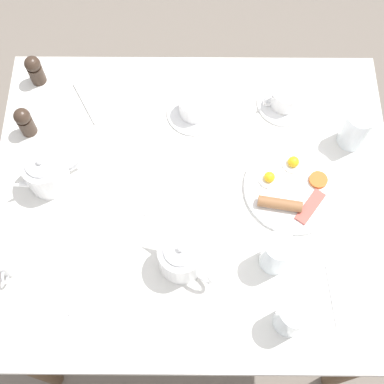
% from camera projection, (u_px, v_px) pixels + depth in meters
% --- Properties ---
extents(ground_plane, '(8.00, 8.00, 0.00)m').
position_uv_depth(ground_plane, '(192.00, 271.00, 2.06)').
color(ground_plane, '#70665B').
extents(table, '(0.89, 1.06, 0.73)m').
position_uv_depth(table, '(192.00, 206.00, 1.46)').
color(table, silver).
rests_on(table, ground_plane).
extents(breakfast_plate, '(0.26, 0.26, 0.04)m').
position_uv_depth(breakfast_plate, '(291.00, 188.00, 1.40)').
color(breakfast_plate, white).
rests_on(breakfast_plate, table).
extents(teapot_near, '(0.14, 0.16, 0.13)m').
position_uv_depth(teapot_near, '(180.00, 257.00, 1.27)').
color(teapot_near, white).
rests_on(teapot_near, table).
extents(teapot_far, '(0.11, 0.18, 0.13)m').
position_uv_depth(teapot_far, '(45.00, 172.00, 1.37)').
color(teapot_far, white).
rests_on(teapot_far, table).
extents(teacup_with_saucer_left, '(0.15, 0.15, 0.07)m').
position_uv_depth(teacup_with_saucer_left, '(191.00, 108.00, 1.48)').
color(teacup_with_saucer_left, white).
rests_on(teacup_with_saucer_left, table).
extents(teacup_with_saucer_right, '(0.15, 0.15, 0.07)m').
position_uv_depth(teacup_with_saucer_right, '(284.00, 99.00, 1.49)').
color(teacup_with_saucer_right, white).
rests_on(teacup_with_saucer_right, table).
extents(water_glass_tall, '(0.07, 0.07, 0.12)m').
position_uv_depth(water_glass_tall, '(275.00, 253.00, 1.27)').
color(water_glass_tall, white).
rests_on(water_glass_tall, table).
extents(water_glass_short, '(0.07, 0.07, 0.12)m').
position_uv_depth(water_glass_short, '(355.00, 129.00, 1.41)').
color(water_glass_short, white).
rests_on(water_glass_short, table).
extents(wine_glass_spare, '(0.07, 0.07, 0.12)m').
position_uv_depth(wine_glass_spare, '(290.00, 317.00, 1.21)').
color(wine_glass_spare, white).
rests_on(wine_glass_spare, table).
extents(creamer_jug, '(0.09, 0.06, 0.06)m').
position_uv_depth(creamer_jug, '(6.00, 262.00, 1.29)').
color(creamer_jug, white).
rests_on(creamer_jug, table).
extents(pepper_grinder, '(0.05, 0.05, 0.10)m').
position_uv_depth(pepper_grinder, '(34.00, 69.00, 1.50)').
color(pepper_grinder, '#38281E').
rests_on(pepper_grinder, table).
extents(salt_grinder, '(0.05, 0.05, 0.10)m').
position_uv_depth(salt_grinder, '(23.00, 121.00, 1.43)').
color(salt_grinder, '#38281E').
rests_on(salt_grinder, table).
extents(napkin_folded, '(0.20, 0.19, 0.01)m').
position_uv_depth(napkin_folded, '(103.00, 95.00, 1.52)').
color(napkin_folded, white).
rests_on(napkin_folded, table).
extents(fork_by_plate, '(0.14, 0.13, 0.00)m').
position_uv_depth(fork_by_plate, '(92.00, 288.00, 1.29)').
color(fork_by_plate, silver).
rests_on(fork_by_plate, table).
extents(knife_by_plate, '(0.21, 0.02, 0.00)m').
position_uv_depth(knife_by_plate, '(146.00, 179.00, 1.42)').
color(knife_by_plate, silver).
rests_on(knife_by_plate, table).
extents(spoon_for_tea, '(0.15, 0.03, 0.00)m').
position_uv_depth(spoon_for_tea, '(332.00, 296.00, 1.29)').
color(spoon_for_tea, silver).
rests_on(spoon_for_tea, table).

